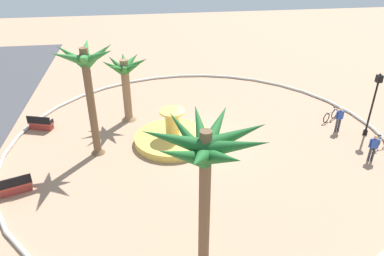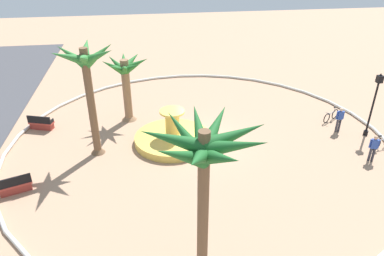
# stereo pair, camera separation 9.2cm
# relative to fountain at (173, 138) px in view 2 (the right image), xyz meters

# --- Properties ---
(ground_plane) EXTENTS (80.00, 80.00, 0.00)m
(ground_plane) POSITION_rel_fountain_xyz_m (-0.24, -1.68, -0.31)
(ground_plane) COLOR tan
(plaza_curb) EXTENTS (23.25, 23.25, 0.20)m
(plaza_curb) POSITION_rel_fountain_xyz_m (-0.24, -1.68, -0.21)
(plaza_curb) COLOR silver
(plaza_curb) RESTS_ON ground
(fountain) EXTENTS (4.69, 4.69, 2.17)m
(fountain) POSITION_rel_fountain_xyz_m (0.00, 0.00, 0.00)
(fountain) COLOR gold
(fountain) RESTS_ON ground
(palm_tree_near_fountain) EXTENTS (3.20, 3.13, 4.54)m
(palm_tree_near_fountain) POSITION_rel_fountain_xyz_m (3.51, 2.69, 2.90)
(palm_tree_near_fountain) COLOR #8E6B4C
(palm_tree_near_fountain) RESTS_ON ground
(palm_tree_by_curb) EXTENTS (3.51, 3.35, 6.56)m
(palm_tree_by_curb) POSITION_rel_fountain_xyz_m (-0.57, 4.48, 4.54)
(palm_tree_by_curb) COLOR brown
(palm_tree_by_curb) RESTS_ON ground
(palm_tree_mid_plaza) EXTENTS (3.90, 4.06, 6.55)m
(palm_tree_mid_plaza) POSITION_rel_fountain_xyz_m (-10.02, -0.14, 4.98)
(palm_tree_mid_plaza) COLOR brown
(palm_tree_mid_plaza) RESTS_ON ground
(bench_east) EXTENTS (0.96, 1.68, 1.00)m
(bench_east) POSITION_rel_fountain_xyz_m (2.95, 8.39, 0.03)
(bench_east) COLOR #B73D33
(bench_east) RESTS_ON ground
(bench_west) EXTENTS (1.00, 1.68, 1.00)m
(bench_west) POSITION_rel_fountain_xyz_m (-3.74, 8.23, 0.03)
(bench_west) COLOR #B73D33
(bench_west) RESTS_ON ground
(lamppost) EXTENTS (0.32, 0.32, 4.17)m
(lamppost) POSITION_rel_fountain_xyz_m (-0.83, -12.32, 2.13)
(lamppost) COLOR black
(lamppost) RESTS_ON ground
(bicycle_red_frame) EXTENTS (0.51, 1.70, 0.94)m
(bicycle_red_frame) POSITION_rel_fountain_xyz_m (-2.48, -12.35, 0.07)
(bicycle_red_frame) COLOR black
(bicycle_red_frame) RESTS_ON ground
(bicycle_by_lamppost) EXTENTS (0.94, 1.50, 0.94)m
(bicycle_by_lamppost) POSITION_rel_fountain_xyz_m (1.35, -11.01, 0.07)
(bicycle_by_lamppost) COLOR black
(bicycle_by_lamppost) RESTS_ON ground
(person_cyclist_helmet) EXTENTS (0.22, 0.53, 1.70)m
(person_cyclist_helmet) POSITION_rel_fountain_xyz_m (-0.17, -10.72, 0.64)
(person_cyclist_helmet) COLOR #33333D
(person_cyclist_helmet) RESTS_ON ground
(person_cyclist_photo) EXTENTS (0.30, 0.51, 1.63)m
(person_cyclist_photo) POSITION_rel_fountain_xyz_m (-3.65, -10.92, 0.60)
(person_cyclist_photo) COLOR #33333D
(person_cyclist_photo) RESTS_ON ground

